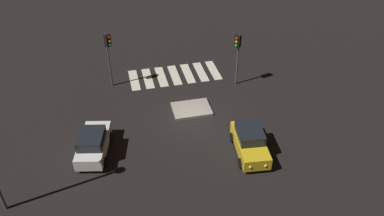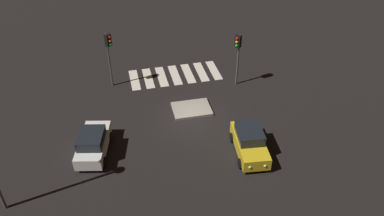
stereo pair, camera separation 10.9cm
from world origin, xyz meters
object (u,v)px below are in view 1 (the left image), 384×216
traffic_island (192,109)px  car_yellow (250,142)px  traffic_light_south (238,48)px  car_white (93,143)px  traffic_light_east (108,48)px

traffic_island → car_yellow: car_yellow is taller
traffic_island → traffic_light_south: size_ratio=0.64×
car_yellow → traffic_light_south: traffic_light_south is taller
traffic_island → car_yellow: bearing=115.4°
car_white → traffic_light_east: size_ratio=0.91×
traffic_island → traffic_light_east: 7.92m
traffic_island → traffic_light_south: bearing=-148.8°
car_white → traffic_light_east: (-1.78, -7.82, 2.62)m
car_yellow → traffic_light_south: bearing=174.0°
traffic_island → car_white: (7.19, 3.12, 0.76)m
traffic_light_south → traffic_light_east: 9.92m
traffic_light_east → car_yellow: bearing=-3.4°
traffic_light_south → traffic_light_east: bearing=-51.6°
traffic_light_south → car_yellow: bearing=38.3°
traffic_island → car_white: car_white is taller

